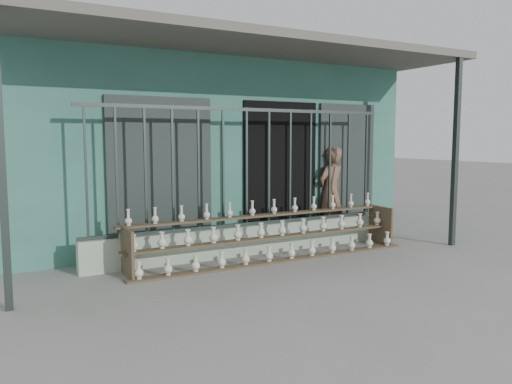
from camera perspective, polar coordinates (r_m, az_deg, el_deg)
ground at (r=6.70m, az=4.15°, el=-9.35°), size 60.00×60.00×0.00m
workshop_building at (r=10.27m, az=-8.67°, el=5.15°), size 7.40×6.60×3.21m
parapet_wall at (r=7.74m, az=-1.07°, el=-5.51°), size 5.00×0.20×0.45m
security_fence at (r=7.59m, az=-1.09°, el=2.83°), size 5.00×0.04×1.80m
shelf_rack at (r=7.46m, az=1.84°, el=-4.89°), size 4.50×0.68×0.85m
elderly_woman at (r=8.97m, az=8.54°, el=-0.11°), size 0.68×0.54×1.64m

